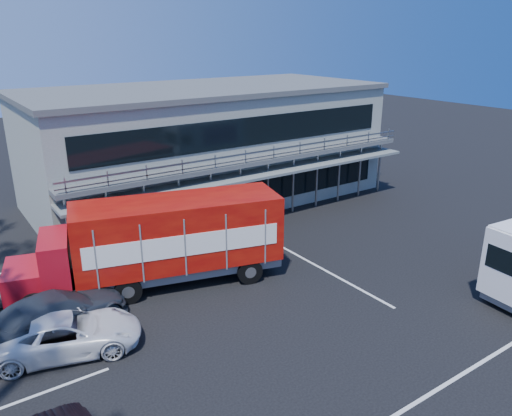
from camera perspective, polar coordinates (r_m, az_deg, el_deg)
ground at (r=21.01m, az=7.78°, el=-10.59°), size 120.00×120.00×0.00m
building at (r=32.89m, az=-5.72°, el=7.34°), size 22.40×12.00×7.30m
red_truck at (r=21.68m, az=-10.85°, el=-3.62°), size 11.59×5.43×3.81m
parked_car_c at (r=18.76m, az=-20.67°, el=-13.34°), size 5.32×3.55×1.36m
parked_car_d at (r=19.98m, az=-21.83°, el=-11.08°), size 5.65×3.31×1.54m
parked_car_e at (r=22.85m, az=-23.74°, el=-7.74°), size 4.01×2.02×1.31m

